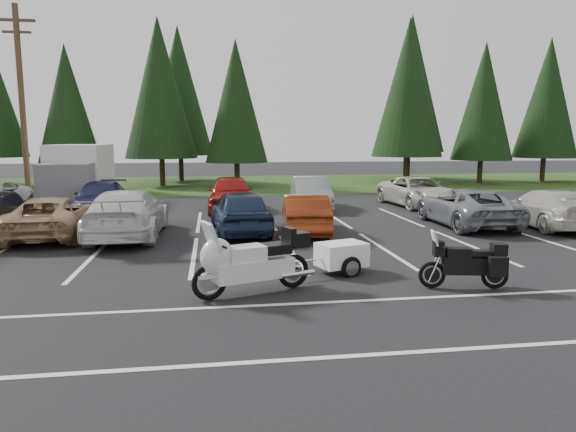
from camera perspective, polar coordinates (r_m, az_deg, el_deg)
The scene contains 27 objects.
ground at distance 13.35m, azimuth -1.02°, elevation -5.08°, with size 120.00×120.00×0.00m, color black.
grass_strip at distance 37.04m, azimuth -5.84°, elevation 3.58°, with size 80.00×16.00×0.01m, color #1D3D13.
lake_water at distance 68.17m, azimuth -3.68°, elevation 5.81°, with size 70.00×50.00×0.02m, color slate.
utility_pole at distance 26.27m, azimuth -27.45°, elevation 10.96°, with size 1.60×0.26×9.00m.
box_truck at distance 26.20m, azimuth -22.47°, elevation 4.15°, with size 2.40×5.60×2.90m, color silver, non-canonical shape.
stall_markings at distance 15.28m, azimuth -1.99°, elevation -3.33°, with size 32.00×16.00×0.01m, color silver.
conifer_3 at distance 35.45m, azimuth -23.32°, elevation 11.25°, with size 3.87×3.87×9.02m.
conifer_4 at distance 36.08m, azimuth -14.10°, elevation 13.63°, with size 4.80×4.80×11.17m.
conifer_5 at distance 34.60m, azimuth -5.79°, elevation 12.57°, with size 4.14×4.14×9.63m.
conifer_6 at distance 37.72m, azimuth 13.23°, elevation 13.70°, with size 4.93×4.93×11.48m.
conifer_7 at distance 39.71m, azimuth 20.91°, elevation 11.79°, with size 4.27×4.27×9.94m.
conifer_8 at distance 43.31m, azimuth 26.90°, elevation 11.59°, with size 4.53×4.53×10.56m.
conifer_back_b at distance 40.60m, azimuth -12.03°, elevation 13.43°, with size 4.97×4.97×11.58m.
conifer_back_c at distance 42.87m, azimuth 13.46°, elevation 14.08°, with size 5.50×5.50×12.81m.
car_near_2 at distance 18.19m, azimuth -24.71°, elevation -0.10°, with size 2.20×4.77×1.32m, color tan.
car_near_3 at distance 17.28m, azimuth -17.38°, elevation 0.27°, with size 2.18×5.36×1.55m, color silver.
car_near_4 at distance 17.30m, azimuth -5.32°, elevation 0.55°, with size 1.78×4.42×1.51m, color #1A2641.
car_near_5 at distance 17.26m, azimuth 1.88°, elevation 0.27°, with size 1.41×4.05×1.33m, color maroon.
car_near_6 at distance 19.89m, azimuth 19.16°, elevation 0.97°, with size 2.30×5.00×1.39m, color slate.
car_near_7 at distance 20.65m, azimuth 26.86°, elevation 0.77°, with size 1.93×4.76×1.38m, color #BBB8AC.
car_far_1 at distance 23.14m, azimuth -20.11°, elevation 1.87°, with size 1.90×4.66×1.35m, color #191C3F.
car_far_2 at distance 22.82m, azimuth -6.42°, elevation 2.54°, with size 1.88×4.66×1.59m, color maroon.
car_far_3 at distance 23.42m, azimuth 2.54°, elevation 2.56°, with size 1.53×4.39×1.45m, color gray.
car_far_4 at distance 25.04m, azimuth 14.20°, elevation 2.64°, with size 2.32×5.02×1.40m, color beige.
touring_motorcycle at distance 10.45m, azimuth -3.93°, elevation -4.46°, with size 2.86×0.88×1.58m, color silver, non-canonical shape.
cargo_trailer at distance 12.21m, azimuth 5.96°, elevation -4.62°, with size 1.60×0.90×0.74m, color white, non-canonical shape.
adventure_motorcycle at distance 11.45m, azimuth 18.99°, elevation -4.57°, with size 2.08×0.72×1.27m, color black, non-canonical shape.
Camera 1 is at (-1.67, -12.87, 3.12)m, focal length 32.00 mm.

